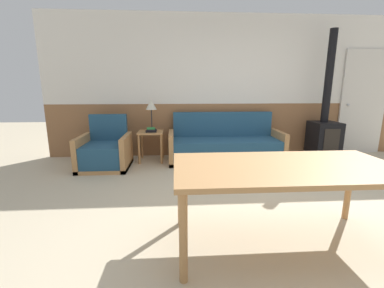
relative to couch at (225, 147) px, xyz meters
The scene contains 10 objects.
ground_plane 2.17m from the couch, 84.72° to the right, with size 16.00×16.00×0.00m, color beige.
wall_back 1.20m from the couch, 67.78° to the left, with size 7.20×0.06×2.70m.
couch is the anchor object (origin of this frame).
armchair 2.14m from the couch, behind, with size 0.81×0.81×0.88m.
side_table 1.39m from the couch, behind, with size 0.45×0.45×0.56m.
table_lamp 1.55m from the couch, behind, with size 0.20×0.20×0.58m.
book_stack 1.40m from the couch, behind, with size 0.21×0.17×0.08m.
dining_table 2.67m from the couch, 90.34° to the right, with size 1.85×0.91×0.72m.
wood_stove 1.94m from the couch, ahead, with size 0.48×0.51×2.37m.
entry_door 3.03m from the couch, ahead, with size 0.94×0.09×2.08m.
Camera 1 is at (-1.12, -2.46, 1.35)m, focal length 24.00 mm.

